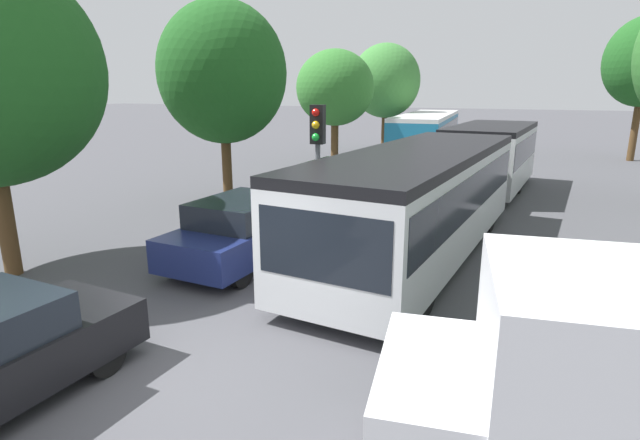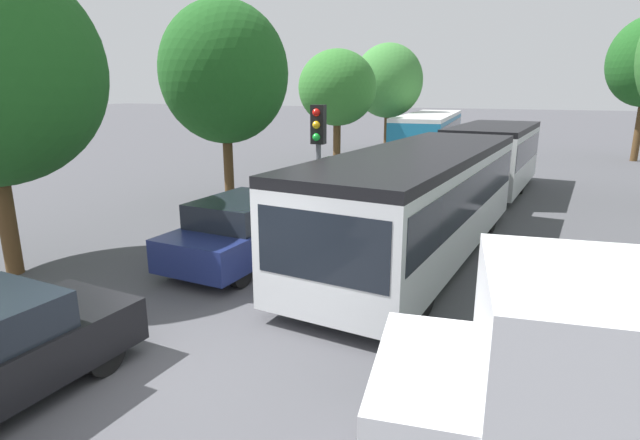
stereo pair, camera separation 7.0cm
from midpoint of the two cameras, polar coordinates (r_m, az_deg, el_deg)
name	(u,v)px [view 1 (the left image)]	position (r m, az deg, el deg)	size (l,w,h in m)	color
ground_plane	(178,379)	(7.26, -16.15, -17.01)	(200.00, 200.00, 0.00)	#47474C
articulated_bus	(457,173)	(14.86, 15.26, 5.20)	(3.78, 16.71, 2.46)	silver
city_bus_rear	(427,132)	(29.29, 12.04, 9.81)	(3.35, 11.37, 2.41)	teal
queued_car_navy	(246,230)	(11.15, -8.64, -1.10)	(1.94, 4.26, 1.46)	navy
queued_car_green	(337,184)	(16.28, 1.78, 4.13)	(1.99, 4.36, 1.49)	#236638
traffic_light	(318,144)	(11.84, -0.45, 8.67)	(0.34, 0.37, 3.40)	#56595E
tree_left_mid	(223,73)	(16.88, -11.20, 16.16)	(4.10, 4.10, 6.50)	#51381E
tree_left_far	(334,90)	(24.83, 1.54, 14.64)	(3.75, 3.75, 5.61)	#51381E
tree_left_distant	(385,81)	(31.36, 7.42, 15.48)	(4.14, 4.14, 6.41)	#51381E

